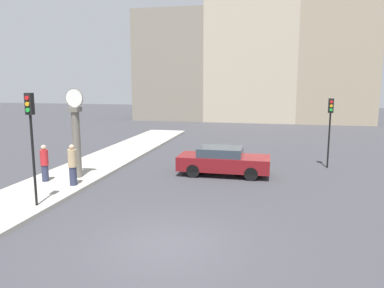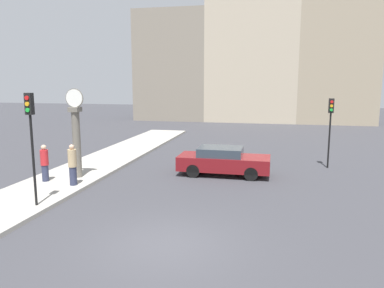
{
  "view_description": "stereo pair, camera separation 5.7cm",
  "coord_description": "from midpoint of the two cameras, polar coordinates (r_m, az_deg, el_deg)",
  "views": [
    {
      "loc": [
        2.88,
        -9.7,
        4.65
      ],
      "look_at": [
        -0.83,
        7.25,
        1.71
      ],
      "focal_mm": 35.0,
      "sensor_mm": 36.0,
      "label": 1
    },
    {
      "loc": [
        2.93,
        -9.69,
        4.65
      ],
      "look_at": [
        -0.83,
        7.25,
        1.71
      ],
      "focal_mm": 35.0,
      "sensor_mm": 36.0,
      "label": 2
    }
  ],
  "objects": [
    {
      "name": "sidewalk_corner",
      "position": [
        22.8,
        -12.48,
        -2.17
      ],
      "size": [
        3.24,
        25.07,
        0.16
      ],
      "primitive_type": "cube",
      "color": "#A39E93",
      "rests_on": "ground_plane"
    },
    {
      "name": "sedan_car",
      "position": [
        18.67,
        4.69,
        -2.55
      ],
      "size": [
        4.5,
        1.83,
        1.4
      ],
      "color": "maroon",
      "rests_on": "ground_plane"
    },
    {
      "name": "street_clock",
      "position": [
        18.17,
        -17.32,
        1.21
      ],
      "size": [
        0.88,
        0.48,
        4.14
      ],
      "color": "#666056",
      "rests_on": "sidewalk_corner"
    },
    {
      "name": "pedestrian_red_top",
      "position": [
        18.09,
        -21.64,
        -2.72
      ],
      "size": [
        0.35,
        0.35,
        1.67
      ],
      "color": "#2D334C",
      "rests_on": "sidewalk_corner"
    },
    {
      "name": "traffic_light_far",
      "position": [
        21.13,
        20.24,
        3.67
      ],
      "size": [
        0.26,
        0.24,
        3.73
      ],
      "color": "black",
      "rests_on": "ground_plane"
    },
    {
      "name": "ground_plane",
      "position": [
        11.14,
        -4.08,
        -15.08
      ],
      "size": [
        120.0,
        120.0,
        0.0
      ],
      "primitive_type": "plane",
      "color": "#38383D"
    },
    {
      "name": "building_row",
      "position": [
        44.17,
        9.65,
        14.22
      ],
      "size": [
        26.78,
        5.0,
        19.03
      ],
      "color": "gray",
      "rests_on": "ground_plane"
    },
    {
      "name": "pedestrian_tan_coat",
      "position": [
        16.99,
        -17.83,
        -3.06
      ],
      "size": [
        0.37,
        0.37,
        1.8
      ],
      "color": "#2D334C",
      "rests_on": "sidewalk_corner"
    },
    {
      "name": "traffic_light_near",
      "position": [
        14.37,
        -23.43,
        2.48
      ],
      "size": [
        0.26,
        0.24,
        4.08
      ],
      "color": "black",
      "rests_on": "sidewalk_corner"
    }
  ]
}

